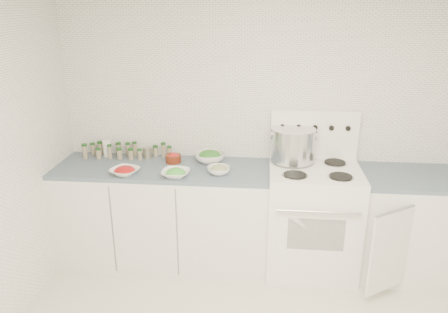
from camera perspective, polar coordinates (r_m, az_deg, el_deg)
room_walls at (r=2.36m, az=4.19°, el=2.48°), size 3.54×3.04×2.52m
counter_left at (r=3.99m, az=-7.77°, el=-7.39°), size 1.85×0.62×0.90m
stove at (r=3.89m, az=11.42°, el=-7.57°), size 0.76×0.70×1.36m
counter_right at (r=4.09m, az=23.02°, el=-8.21°), size 0.89×0.85×0.90m
stock_pot at (r=3.79m, az=9.01°, el=1.71°), size 0.40×0.37×0.29m
bowl_tomato at (r=3.68m, az=-12.84°, el=-1.86°), size 0.29×0.29×0.07m
bowl_snowpea at (r=3.57m, az=-6.33°, el=-2.15°), size 0.24×0.24×0.07m
bowl_broccoli at (r=3.87m, az=-1.87°, el=0.00°), size 0.34×0.34×0.11m
bowl_zucchini at (r=3.61m, az=-0.69°, el=-1.74°), size 0.25×0.25×0.08m
bowl_pepper at (r=3.89m, az=-6.63°, el=-0.17°), size 0.14×0.14×0.08m
salt_canister at (r=4.15m, az=-15.04°, el=1.06°), size 0.09×0.09×0.15m
tin_can at (r=4.02m, az=-9.98°, el=0.49°), size 0.10×0.10×0.10m
spice_cluster at (r=4.09m, az=-13.13°, el=0.73°), size 0.80×0.16×0.14m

